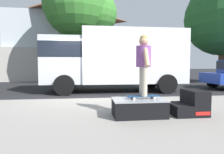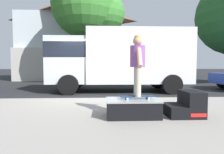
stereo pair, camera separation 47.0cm
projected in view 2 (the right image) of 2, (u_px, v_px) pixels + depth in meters
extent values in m
plane|color=black|center=(83.00, 99.00, 7.36)|extent=(140.00, 140.00, 0.00)
cube|color=gray|center=(68.00, 119.00, 4.36)|extent=(50.00, 5.00, 0.12)
cube|color=black|center=(133.00, 108.00, 4.34)|extent=(1.19, 0.74, 0.41)
cube|color=gray|center=(133.00, 100.00, 4.33)|extent=(1.21, 0.76, 0.03)
cube|color=black|center=(174.00, 110.00, 4.39)|extent=(0.40, 0.71, 0.26)
cube|color=black|center=(191.00, 103.00, 4.39)|extent=(0.40, 0.71, 0.59)
cube|color=red|center=(199.00, 115.00, 4.05)|extent=(0.35, 0.01, 0.08)
cube|color=navy|center=(137.00, 96.00, 4.35)|extent=(0.79, 0.25, 0.02)
cylinder|color=silver|center=(147.00, 97.00, 4.47)|extent=(0.05, 0.03, 0.05)
cylinder|color=silver|center=(149.00, 98.00, 4.29)|extent=(0.05, 0.03, 0.05)
cylinder|color=silver|center=(126.00, 97.00, 4.42)|extent=(0.05, 0.03, 0.05)
cylinder|color=silver|center=(127.00, 99.00, 4.24)|extent=(0.05, 0.03, 0.05)
cylinder|color=#B7AD99|center=(137.00, 81.00, 4.42)|extent=(0.14, 0.14, 0.67)
cylinder|color=#B7AD99|center=(138.00, 82.00, 4.25)|extent=(0.14, 0.14, 0.67)
cylinder|color=#8C4C99|center=(138.00, 56.00, 4.30)|extent=(0.34, 0.34, 0.49)
cylinder|color=tan|center=(136.00, 57.00, 4.51)|extent=(0.11, 0.30, 0.46)
cylinder|color=tan|center=(139.00, 57.00, 4.08)|extent=(0.11, 0.30, 0.46)
sphere|color=tan|center=(138.00, 41.00, 4.28)|extent=(0.21, 0.21, 0.21)
sphere|color=tan|center=(138.00, 38.00, 4.27)|extent=(0.18, 0.18, 0.18)
cube|color=silver|center=(137.00, 57.00, 9.55)|extent=(5.00, 2.35, 2.60)
cube|color=silver|center=(69.00, 61.00, 9.42)|extent=(1.90, 2.16, 2.20)
cube|color=black|center=(69.00, 51.00, 9.39)|extent=(1.92, 2.19, 0.70)
cylinder|color=black|center=(68.00, 85.00, 8.32)|extent=(0.90, 0.28, 0.90)
cylinder|color=black|center=(76.00, 81.00, 10.66)|extent=(0.90, 0.28, 0.90)
cylinder|color=black|center=(172.00, 84.00, 8.52)|extent=(0.90, 0.28, 0.90)
cylinder|color=black|center=(157.00, 80.00, 10.86)|extent=(0.90, 0.28, 0.90)
cylinder|color=black|center=(223.00, 82.00, 10.69)|extent=(0.72, 0.24, 0.72)
cylinder|color=brown|center=(85.00, 56.00, 13.34)|extent=(0.56, 0.56, 4.05)
sphere|color=#387A2D|center=(85.00, 5.00, 13.13)|extent=(4.66, 4.66, 4.66)
sphere|color=#387A2D|center=(103.00, 14.00, 13.22)|extent=(3.03, 3.03, 3.03)
cube|color=silver|center=(74.00, 50.00, 19.77)|extent=(9.00, 7.50, 6.00)
cube|color=#B2ADA3|center=(67.00, 65.00, 15.88)|extent=(9.00, 0.50, 2.80)
pyramid|color=brown|center=(73.00, 9.00, 19.52)|extent=(9.54, 7.95, 2.40)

